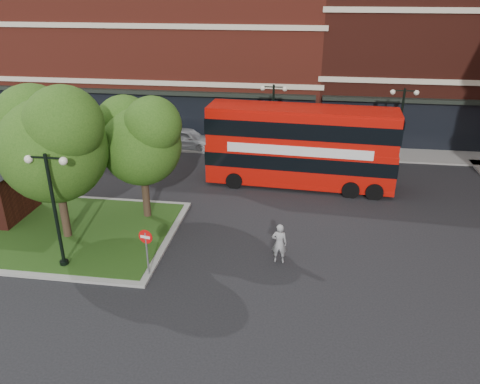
% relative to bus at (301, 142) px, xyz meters
% --- Properties ---
extents(ground, '(120.00, 120.00, 0.00)m').
position_rel_bus_xyz_m(ground, '(-3.90, -10.36, -2.65)').
color(ground, black).
rests_on(ground, ground).
extents(pavement_far, '(44.00, 3.00, 0.12)m').
position_rel_bus_xyz_m(pavement_far, '(-3.90, 6.14, -2.59)').
color(pavement_far, slate).
rests_on(pavement_far, ground).
extents(terrace_far_left, '(26.00, 12.00, 14.00)m').
position_rel_bus_xyz_m(terrace_far_left, '(-11.90, 13.64, 4.35)').
color(terrace_far_left, maroon).
rests_on(terrace_far_left, ground).
extents(terrace_far_right, '(18.00, 12.00, 16.00)m').
position_rel_bus_xyz_m(terrace_far_right, '(10.10, 13.64, 5.35)').
color(terrace_far_right, '#471911').
rests_on(terrace_far_right, ground).
extents(traffic_island, '(12.60, 7.60, 0.15)m').
position_rel_bus_xyz_m(traffic_island, '(-11.90, -7.36, -2.58)').
color(traffic_island, gray).
rests_on(traffic_island, ground).
extents(tree_island_west, '(5.40, 4.71, 7.21)m').
position_rel_bus_xyz_m(tree_island_west, '(-10.50, -7.78, 2.14)').
color(tree_island_west, '#2D2116').
rests_on(tree_island_west, ground).
extents(tree_island_east, '(4.46, 3.90, 6.29)m').
position_rel_bus_xyz_m(tree_island_east, '(-7.48, -5.30, 1.59)').
color(tree_island_east, '#2D2116').
rests_on(tree_island_east, ground).
extents(lamp_island, '(1.72, 0.36, 5.00)m').
position_rel_bus_xyz_m(lamp_island, '(-9.40, -10.16, 0.18)').
color(lamp_island, black).
rests_on(lamp_island, ground).
extents(lamp_far_left, '(1.72, 0.36, 5.00)m').
position_rel_bus_xyz_m(lamp_far_left, '(-1.90, 4.14, 0.18)').
color(lamp_far_left, black).
rests_on(lamp_far_left, ground).
extents(lamp_far_right, '(1.72, 0.36, 5.00)m').
position_rel_bus_xyz_m(lamp_far_right, '(6.10, 4.14, 0.18)').
color(lamp_far_right, black).
rests_on(lamp_far_right, ground).
extents(bus, '(10.70, 3.03, 4.04)m').
position_rel_bus_xyz_m(bus, '(0.00, 0.00, 0.00)').
color(bus, '#B70E07').
rests_on(bus, ground).
extents(woman, '(0.65, 0.43, 1.79)m').
position_rel_bus_xyz_m(woman, '(-0.58, -8.48, -1.76)').
color(woman, gray).
rests_on(woman, ground).
extents(car_silver, '(4.49, 2.23, 1.47)m').
position_rel_bus_xyz_m(car_silver, '(-8.13, 5.64, -1.92)').
color(car_silver, '#B4B7BB').
rests_on(car_silver, ground).
extents(car_white, '(4.00, 1.67, 1.29)m').
position_rel_bus_xyz_m(car_white, '(-0.02, 4.14, -2.01)').
color(car_white, silver).
rests_on(car_white, ground).
extents(no_entry_sign, '(0.58, 0.17, 2.11)m').
position_rel_bus_xyz_m(no_entry_sign, '(-5.70, -10.30, -1.14)').
color(no_entry_sign, slate).
rests_on(no_entry_sign, ground).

